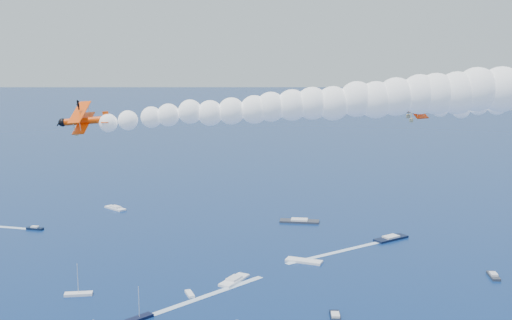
# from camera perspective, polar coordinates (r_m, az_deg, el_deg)

# --- Properties ---
(biplane_lead) EXTENTS (7.78, 8.93, 6.09)m
(biplane_lead) POSITION_cam_1_polar(r_m,az_deg,el_deg) (91.18, 13.76, 4.32)
(biplane_lead) COLOR #E73704
(biplane_trail) EXTENTS (7.89, 9.32, 6.73)m
(biplane_trail) POSITION_cam_1_polar(r_m,az_deg,el_deg) (86.68, -14.47, 3.28)
(biplane_trail) COLOR #FE4605
(smoke_trail_trail) EXTENTS (56.08, 23.35, 9.96)m
(smoke_trail_trail) POSITION_cam_1_polar(r_m,az_deg,el_deg) (84.24, 4.15, 4.81)
(smoke_trail_trail) COLOR white
(spectator_boats) EXTENTS (218.89, 160.49, 0.70)m
(spectator_boats) POSITION_cam_1_polar(r_m,az_deg,el_deg) (182.64, 3.75, -10.84)
(spectator_boats) COLOR black
(spectator_boats) RESTS_ON ground
(boat_wakes) EXTENTS (216.18, 75.56, 0.04)m
(boat_wakes) POSITION_cam_1_polar(r_m,az_deg,el_deg) (198.26, -0.65, -9.21)
(boat_wakes) COLOR white
(boat_wakes) RESTS_ON ground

